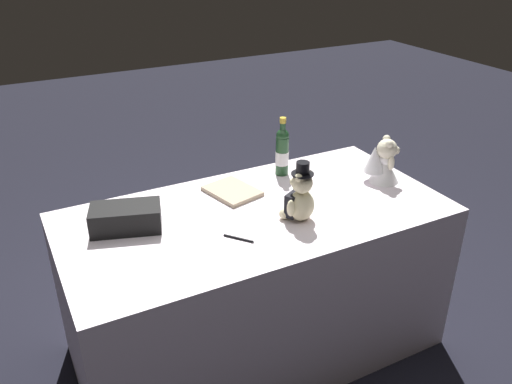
{
  "coord_description": "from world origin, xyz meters",
  "views": [
    {
      "loc": [
        0.97,
        1.86,
        1.97
      ],
      "look_at": [
        0.0,
        0.0,
        0.9
      ],
      "focal_mm": 36.98,
      "sensor_mm": 36.0,
      "label": 1
    }
  ],
  "objects_px": {
    "signing_pen": "(240,239)",
    "champagne_bottle": "(282,151)",
    "teddy_bear_bride": "(383,162)",
    "guestbook": "(232,191)",
    "gift_case_black": "(126,218)",
    "teddy_bear_groom": "(299,198)"
  },
  "relations": [
    {
      "from": "teddy_bear_bride",
      "to": "champagne_bottle",
      "type": "height_order",
      "value": "champagne_bottle"
    },
    {
      "from": "teddy_bear_bride",
      "to": "signing_pen",
      "type": "xyz_separation_m",
      "value": [
        0.88,
        0.17,
        -0.1
      ]
    },
    {
      "from": "signing_pen",
      "to": "champagne_bottle",
      "type": "bearing_deg",
      "value": -134.93
    },
    {
      "from": "teddy_bear_groom",
      "to": "signing_pen",
      "type": "bearing_deg",
      "value": 6.33
    },
    {
      "from": "teddy_bear_groom",
      "to": "guestbook",
      "type": "bearing_deg",
      "value": -67.12
    },
    {
      "from": "teddy_bear_groom",
      "to": "teddy_bear_bride",
      "type": "xyz_separation_m",
      "value": [
        -0.57,
        -0.14,
        0.0
      ]
    },
    {
      "from": "teddy_bear_bride",
      "to": "signing_pen",
      "type": "height_order",
      "value": "teddy_bear_bride"
    },
    {
      "from": "signing_pen",
      "to": "gift_case_black",
      "type": "height_order",
      "value": "gift_case_black"
    },
    {
      "from": "teddy_bear_bride",
      "to": "guestbook",
      "type": "xyz_separation_m",
      "value": [
        0.73,
        -0.23,
        -0.1
      ]
    },
    {
      "from": "signing_pen",
      "to": "gift_case_black",
      "type": "distance_m",
      "value": 0.5
    },
    {
      "from": "teddy_bear_bride",
      "to": "guestbook",
      "type": "bearing_deg",
      "value": -17.25
    },
    {
      "from": "teddy_bear_groom",
      "to": "guestbook",
      "type": "height_order",
      "value": "teddy_bear_groom"
    },
    {
      "from": "teddy_bear_groom",
      "to": "signing_pen",
      "type": "distance_m",
      "value": 0.32
    },
    {
      "from": "signing_pen",
      "to": "guestbook",
      "type": "height_order",
      "value": "guestbook"
    },
    {
      "from": "teddy_bear_bride",
      "to": "gift_case_black",
      "type": "distance_m",
      "value": 1.28
    },
    {
      "from": "champagne_bottle",
      "to": "teddy_bear_bride",
      "type": "bearing_deg",
      "value": 142.99
    },
    {
      "from": "teddy_bear_groom",
      "to": "gift_case_black",
      "type": "bearing_deg",
      "value": -21.13
    },
    {
      "from": "champagne_bottle",
      "to": "teddy_bear_groom",
      "type": "bearing_deg",
      "value": 69.08
    },
    {
      "from": "teddy_bear_groom",
      "to": "signing_pen",
      "type": "height_order",
      "value": "teddy_bear_groom"
    },
    {
      "from": "teddy_bear_groom",
      "to": "champagne_bottle",
      "type": "bearing_deg",
      "value": -110.92
    },
    {
      "from": "gift_case_black",
      "to": "guestbook",
      "type": "xyz_separation_m",
      "value": [
        -0.54,
        -0.09,
        -0.04
      ]
    },
    {
      "from": "teddy_bear_groom",
      "to": "gift_case_black",
      "type": "relative_size",
      "value": 0.85
    }
  ]
}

